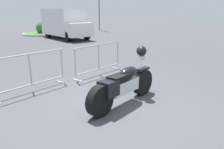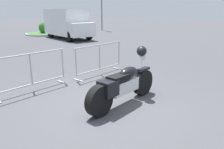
# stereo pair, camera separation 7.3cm
# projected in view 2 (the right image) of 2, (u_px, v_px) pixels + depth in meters

# --- Properties ---
(ground_plane) EXTENTS (120.00, 120.00, 0.00)m
(ground_plane) POSITION_uv_depth(u_px,v_px,m) (108.00, 106.00, 5.16)
(ground_plane) COLOR #424247
(motorcycle) EXTENTS (2.33, 0.47, 1.32)m
(motorcycle) POSITION_uv_depth(u_px,v_px,m) (124.00, 84.00, 5.12)
(motorcycle) COLOR black
(motorcycle) RESTS_ON ground
(crowd_barrier_near) EXTENTS (2.19, 0.64, 1.07)m
(crowd_barrier_near) POSITION_uv_depth(u_px,v_px,m) (31.00, 72.00, 5.95)
(crowd_barrier_near) COLOR #9EA0A5
(crowd_barrier_near) RESTS_ON ground
(crowd_barrier_far) EXTENTS (2.19, 0.64, 1.07)m
(crowd_barrier_far) POSITION_uv_depth(u_px,v_px,m) (100.00, 59.00, 7.54)
(crowd_barrier_far) COLOR #9EA0A5
(crowd_barrier_far) RESTS_ON ground
(delivery_van) EXTENTS (2.32, 5.13, 2.31)m
(delivery_van) POSITION_uv_depth(u_px,v_px,m) (67.00, 23.00, 17.51)
(delivery_van) COLOR white
(delivery_van) RESTS_ON ground
(planter_island) EXTENTS (3.84, 3.84, 1.19)m
(planter_island) POSITION_uv_depth(u_px,v_px,m) (46.00, 30.00, 20.88)
(planter_island) COLOR #ADA89E
(planter_island) RESTS_ON ground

